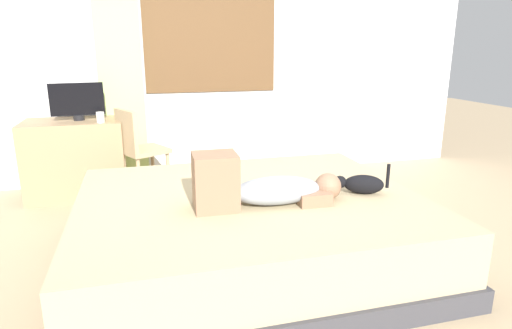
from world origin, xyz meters
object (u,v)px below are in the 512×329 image
Objects in this scene: cat at (361,184)px; chair_by_desk at (138,147)px; cup at (100,117)px; desk at (76,158)px; person_lying at (261,187)px; tv_monitor at (77,101)px; bed at (249,229)px.

cat is 0.39× the size of chair_by_desk.
cup is at bearing 135.19° from cat.
person_lying is at bearing -55.92° from desk.
desk is at bearing 144.99° from cup.
person_lying is at bearing -59.25° from cup.
tv_monitor is (-1.25, 1.94, 0.34)m from person_lying.
tv_monitor is at bearing 122.77° from person_lying.
person_lying reaches higher than cat.
bed is 1.94m from cup.
chair_by_desk is (0.58, -0.25, 0.14)m from desk.
cat is 0.70× the size of tv_monitor.
desk is 1.05× the size of chair_by_desk.
cup is (0.27, -0.19, 0.42)m from desk.
desk is at bearing 156.55° from chair_by_desk.
person_lying is 1.04× the size of desk.
bed is 1.68m from chair_by_desk.
desk is (-1.31, 1.94, -0.21)m from person_lying.
tv_monitor is 0.31m from cup.
chair_by_desk is at bearing -11.38° from cup.
cup reaches higher than desk.
cup reaches higher than cat.
cat is at bearing -43.64° from desk.
person_lying reaches higher than bed.
tv_monitor reaches higher than cat.
chair_by_desk reaches higher than cat.
bed is 23.03× the size of cup.
tv_monitor is at bearing 137.53° from cup.
bed is 0.80m from cat.
person_lying is 9.58× the size of cup.
chair_by_desk reaches higher than desk.
cup is 0.42m from chair_by_desk.
chair_by_desk is (0.52, -0.25, -0.41)m from tv_monitor.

